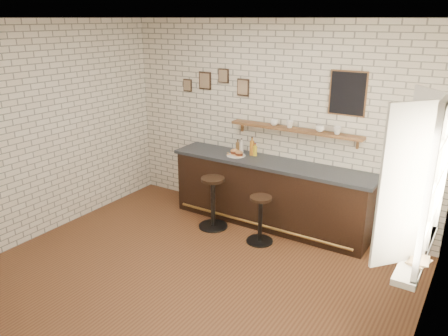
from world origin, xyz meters
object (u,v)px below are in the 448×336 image
(sandwich_plate, at_px, (236,155))
(ciabatta_sandwich, at_px, (237,153))
(shelf_cup_d, at_px, (337,131))
(shelf_cup_a, at_px, (274,123))
(condiment_bottle_yellow, at_px, (255,151))
(shelf_cup_b, at_px, (290,124))
(bitters_bottle_amber, at_px, (252,148))
(bar_stool_right, at_px, (260,218))
(bitters_bottle_white, at_px, (241,147))
(book_upper, at_px, (410,258))
(bar_stool_left, at_px, (213,201))
(book_lower, at_px, (410,259))
(shelf_cup_c, at_px, (320,129))
(bar_counter, at_px, (269,193))
(bitters_bottle_brown, at_px, (238,147))

(sandwich_plate, xyz_separation_m, ciabatta_sandwich, (0.01, 0.00, 0.05))
(ciabatta_sandwich, distance_m, shelf_cup_d, 1.54)
(sandwich_plate, xyz_separation_m, shelf_cup_a, (0.51, 0.23, 0.53))
(condiment_bottle_yellow, bearing_deg, shelf_cup_b, 8.40)
(shelf_cup_a, relative_size, shelf_cup_b, 1.02)
(bitters_bottle_amber, height_order, bar_stool_right, bitters_bottle_amber)
(bar_stool_right, height_order, shelf_cup_d, shelf_cup_d)
(bitters_bottle_amber, bearing_deg, shelf_cup_b, 7.60)
(bitters_bottle_amber, bearing_deg, bitters_bottle_white, -180.00)
(condiment_bottle_yellow, relative_size, book_upper, 0.90)
(sandwich_plate, bearing_deg, bar_stool_left, -100.58)
(sandwich_plate, relative_size, bitters_bottle_amber, 0.98)
(book_lower, bearing_deg, shelf_cup_c, 147.18)
(bar_counter, distance_m, condiment_bottle_yellow, 0.68)
(shelf_cup_d, bearing_deg, bitters_bottle_white, 179.83)
(bitters_bottle_white, xyz_separation_m, condiment_bottle_yellow, (0.24, 0.00, -0.01))
(bar_counter, distance_m, bitters_bottle_amber, 0.74)
(bar_stool_right, bearing_deg, bar_counter, 104.71)
(bitters_bottle_amber, relative_size, book_lower, 1.34)
(bitters_bottle_brown, height_order, bitters_bottle_white, bitters_bottle_white)
(shelf_cup_d, relative_size, book_upper, 0.51)
(bar_stool_left, distance_m, shelf_cup_a, 1.47)
(bitters_bottle_amber, relative_size, book_upper, 1.32)
(bitters_bottle_amber, height_order, condiment_bottle_yellow, bitters_bottle_amber)
(condiment_bottle_yellow, height_order, bar_stool_right, condiment_bottle_yellow)
(condiment_bottle_yellow, bearing_deg, bar_stool_right, -55.42)
(condiment_bottle_yellow, height_order, shelf_cup_a, shelf_cup_a)
(bar_stool_left, distance_m, shelf_cup_d, 2.05)
(bar_counter, xyz_separation_m, shelf_cup_a, (-0.06, 0.20, 1.04))
(bar_counter, xyz_separation_m, shelf_cup_b, (0.18, 0.20, 1.04))
(bar_stool_left, distance_m, book_lower, 3.15)
(ciabatta_sandwich, xyz_separation_m, shelf_cup_d, (1.44, 0.23, 0.49))
(ciabatta_sandwich, relative_size, shelf_cup_b, 2.32)
(shelf_cup_c, bearing_deg, condiment_bottle_yellow, 110.93)
(ciabatta_sandwich, bearing_deg, shelf_cup_a, 24.96)
(bitters_bottle_amber, relative_size, condiment_bottle_yellow, 1.47)
(bar_counter, relative_size, bar_stool_left, 3.93)
(sandwich_plate, relative_size, bar_stool_left, 0.36)
(bar_counter, distance_m, book_upper, 2.83)
(sandwich_plate, distance_m, book_upper, 3.26)
(bitters_bottle_white, distance_m, book_lower, 3.33)
(condiment_bottle_yellow, xyz_separation_m, shelf_cup_a, (0.27, 0.08, 0.45))
(bar_stool_left, relative_size, shelf_cup_d, 7.15)
(bitters_bottle_amber, bearing_deg, bar_counter, -18.07)
(bar_stool_right, relative_size, book_lower, 3.20)
(sandwich_plate, xyz_separation_m, shelf_cup_d, (1.45, 0.23, 0.54))
(bar_counter, xyz_separation_m, bar_stool_right, (0.15, -0.57, -0.14))
(bitters_bottle_white, relative_size, book_upper, 1.09)
(bar_counter, height_order, shelf_cup_c, shelf_cup_c)
(sandwich_plate, bearing_deg, bitters_bottle_brown, 112.72)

